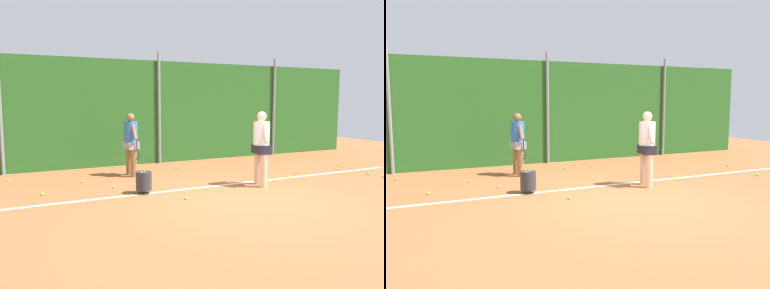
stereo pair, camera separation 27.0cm
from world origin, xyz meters
TOP-DOWN VIEW (x-y plane):
  - ground_plane at (0.00, 1.62)m, footprint 25.11×25.11m
  - hedge_fence_backdrop at (0.00, 5.53)m, footprint 16.32×0.25m
  - fence_post_left at (-4.71, 5.35)m, footprint 0.10×0.10m
  - fence_post_center at (0.00, 5.35)m, footprint 0.10×0.10m
  - fence_post_right at (4.71, 5.35)m, footprint 0.10×0.10m
  - court_baseline_paint at (0.00, 1.53)m, footprint 11.93×0.10m
  - player_foreground_near at (1.03, 1.10)m, footprint 0.43×0.75m
  - player_midcourt at (-1.48, 3.66)m, footprint 0.37×0.80m
  - ball_hopper at (-1.82, 1.58)m, footprint 0.36×0.36m
  - tennis_ball_0 at (-1.19, 0.68)m, footprint 0.07×0.07m
  - tennis_ball_1 at (1.75, 2.02)m, footprint 0.07×0.07m
  - tennis_ball_2 at (0.11, 4.16)m, footprint 0.07×0.07m
  - tennis_ball_3 at (0.91, 3.90)m, footprint 0.07×0.07m
  - tennis_ball_4 at (2.26, 1.51)m, footprint 0.07×0.07m
  - tennis_ball_5 at (-2.88, 3.33)m, footprint 0.07×0.07m
  - tennis_ball_6 at (4.57, 0.85)m, footprint 0.07×0.07m
  - tennis_ball_7 at (-2.31, 2.41)m, footprint 0.07×0.07m
  - tennis_ball_9 at (-4.59, 4.34)m, footprint 0.07×0.07m
  - tennis_ball_10 at (-3.91, 2.38)m, footprint 0.07×0.07m
  - tennis_ball_11 at (5.00, 2.33)m, footprint 0.07×0.07m

SIDE VIEW (x-z plane):
  - ground_plane at x=0.00m, z-range 0.00..0.00m
  - court_baseline_paint at x=0.00m, z-range 0.00..0.01m
  - tennis_ball_0 at x=-1.19m, z-range 0.00..0.07m
  - tennis_ball_1 at x=1.75m, z-range 0.00..0.07m
  - tennis_ball_2 at x=0.11m, z-range 0.00..0.07m
  - tennis_ball_3 at x=0.91m, z-range 0.00..0.07m
  - tennis_ball_4 at x=2.26m, z-range 0.00..0.07m
  - tennis_ball_5 at x=-2.88m, z-range 0.00..0.07m
  - tennis_ball_6 at x=4.57m, z-range 0.00..0.07m
  - tennis_ball_7 at x=-2.31m, z-range 0.00..0.07m
  - tennis_ball_9 at x=-4.59m, z-range 0.00..0.07m
  - tennis_ball_10 at x=-3.91m, z-range 0.00..0.07m
  - tennis_ball_11 at x=5.00m, z-range 0.00..0.07m
  - ball_hopper at x=-1.82m, z-range 0.03..0.55m
  - player_midcourt at x=-1.48m, z-range 0.10..1.85m
  - player_foreground_near at x=1.03m, z-range 0.11..1.94m
  - hedge_fence_backdrop at x=0.00m, z-range 0.00..3.39m
  - fence_post_left at x=-4.71m, z-range 0.00..3.65m
  - fence_post_center at x=0.00m, z-range 0.00..3.65m
  - fence_post_right at x=4.71m, z-range 0.00..3.65m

